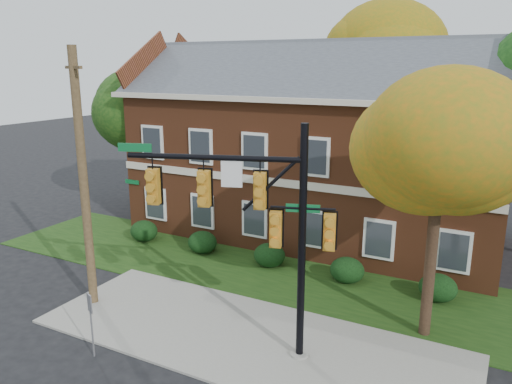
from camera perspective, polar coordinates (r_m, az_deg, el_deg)
The scene contains 15 objects.
ground at distance 16.01m, azimuth -2.92°, elevation -18.06°, with size 120.00×120.00×0.00m, color black.
sidewalk at distance 16.72m, azimuth -1.10°, elevation -16.34°, with size 14.00×5.00×0.08m, color gray.
grass_strip at distance 20.75m, azimuth 5.70°, elevation -10.07°, with size 30.00×6.00×0.04m, color #193811.
apartment_building at distance 25.44m, azimuth 6.91°, elevation 6.13°, with size 18.80×8.80×9.74m.
hedge_far_left at distance 25.58m, azimuth -12.69°, elevation -4.36°, with size 1.40×1.26×1.05m, color black.
hedge_left at distance 23.55m, azimuth -6.14°, elevation -5.73°, with size 1.40×1.26×1.05m, color black.
hedge_center at distance 21.89m, azimuth 1.55°, elevation -7.23°, with size 1.40×1.26×1.05m, color black.
hedge_right at distance 20.70m, azimuth 10.37°, elevation -8.78°, with size 1.40×1.26×1.05m, color black.
hedge_far_right at distance 20.06m, azimuth 20.07°, elevation -10.24°, with size 1.40×1.26×1.05m, color black.
tree_near_right at distance 15.65m, azimuth 21.30°, elevation 6.38°, with size 4.50×4.25×8.58m.
tree_left_rear at distance 29.26m, azimuth -12.19°, elevation 10.32°, with size 5.40×5.10×8.88m.
tree_far_rear at distance 32.28m, azimuth 14.62°, elevation 14.38°, with size 6.84×6.46×11.52m.
traffic_signal at distance 14.18m, azimuth 0.22°, elevation -2.85°, with size 6.05×2.17×7.06m.
utility_pole at distance 18.33m, azimuth -19.12°, elevation 1.25°, with size 1.35×0.68×9.21m.
sign_post at distance 15.99m, azimuth -18.37°, elevation -13.15°, with size 0.28×0.16×2.04m.
Camera 1 is at (6.99, -11.57, 8.57)m, focal length 35.00 mm.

